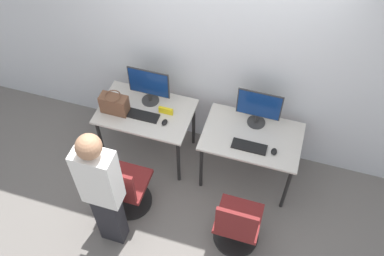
% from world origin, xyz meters
% --- Properties ---
extents(ground_plane, '(20.00, 20.00, 0.00)m').
position_xyz_m(ground_plane, '(0.00, 0.00, 0.00)').
color(ground_plane, slate).
extents(wall_back, '(12.00, 0.05, 2.80)m').
position_xyz_m(wall_back, '(0.00, 0.80, 1.40)').
color(wall_back, silver).
rests_on(wall_back, ground_plane).
extents(desk_left, '(1.04, 0.67, 0.74)m').
position_xyz_m(desk_left, '(-0.60, 0.34, 0.65)').
color(desk_left, '#BCB7AD').
rests_on(desk_left, ground_plane).
extents(monitor_left, '(0.47, 0.20, 0.45)m').
position_xyz_m(monitor_left, '(-0.60, 0.50, 0.99)').
color(monitor_left, '#2D2D2D').
rests_on(monitor_left, desk_left).
extents(keyboard_left, '(0.36, 0.13, 0.02)m').
position_xyz_m(keyboard_left, '(-0.60, 0.25, 0.75)').
color(keyboard_left, black).
rests_on(keyboard_left, desk_left).
extents(mouse_left, '(0.06, 0.09, 0.03)m').
position_xyz_m(mouse_left, '(-0.34, 0.23, 0.76)').
color(mouse_left, black).
rests_on(mouse_left, desk_left).
extents(office_chair_left, '(0.48, 0.48, 0.87)m').
position_xyz_m(office_chair_left, '(-0.56, -0.45, 0.35)').
color(office_chair_left, black).
rests_on(office_chair_left, ground_plane).
extents(person_left, '(0.36, 0.22, 1.67)m').
position_xyz_m(person_left, '(-0.56, -0.81, 0.91)').
color(person_left, '#232328').
rests_on(person_left, ground_plane).
extents(desk_right, '(1.04, 0.67, 0.74)m').
position_xyz_m(desk_right, '(0.60, 0.34, 0.65)').
color(desk_right, '#BCB7AD').
rests_on(desk_right, ground_plane).
extents(monitor_right, '(0.47, 0.20, 0.45)m').
position_xyz_m(monitor_right, '(0.60, 0.53, 0.99)').
color(monitor_right, '#2D2D2D').
rests_on(monitor_right, desk_right).
extents(keyboard_right, '(0.36, 0.13, 0.02)m').
position_xyz_m(keyboard_right, '(0.60, 0.18, 0.75)').
color(keyboard_right, black).
rests_on(keyboard_right, desk_right).
extents(mouse_right, '(0.06, 0.09, 0.03)m').
position_xyz_m(mouse_right, '(0.86, 0.19, 0.76)').
color(mouse_right, black).
rests_on(mouse_right, desk_right).
extents(office_chair_right, '(0.48, 0.48, 0.87)m').
position_xyz_m(office_chair_right, '(0.67, -0.51, 0.35)').
color(office_chair_right, black).
rests_on(office_chair_right, ground_plane).
extents(handbag, '(0.30, 0.18, 0.25)m').
position_xyz_m(handbag, '(-0.91, 0.24, 0.86)').
color(handbag, brown).
rests_on(handbag, desk_left).
extents(placard_left, '(0.16, 0.03, 0.08)m').
position_xyz_m(placard_left, '(-0.37, 0.37, 0.78)').
color(placard_left, yellow).
rests_on(placard_left, desk_left).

